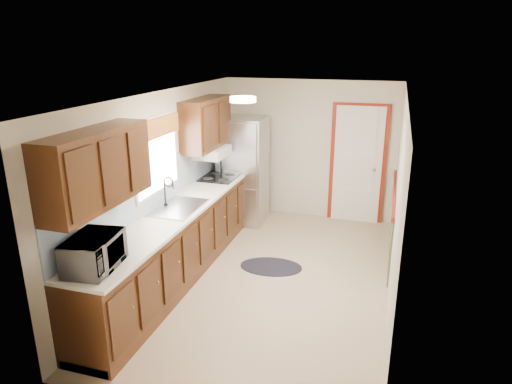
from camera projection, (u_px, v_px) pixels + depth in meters
The scene contains 8 objects.
room_shell at pixel (272, 193), 5.68m from camera, with size 3.20×5.20×2.52m.
kitchen_run at pixel (173, 219), 5.88m from camera, with size 0.63×4.00×2.20m.
back_wall_trim at pixel (365, 176), 7.51m from camera, with size 1.12×2.30×2.08m.
ceiling_fixture at pixel (243, 99), 5.22m from camera, with size 0.30×0.30×0.06m, color #FFD88C.
microwave at pixel (93, 249), 4.26m from camera, with size 0.59×0.33×0.40m, color white.
refrigerator at pixel (243, 170), 7.79m from camera, with size 0.77×0.77×1.81m.
rug at pixel (271, 267), 6.36m from camera, with size 0.87×0.56×0.01m, color black.
cooktop at pixel (220, 177), 7.22m from camera, with size 0.53×0.64×0.02m, color black.
Camera 1 is at (1.39, -5.22, 2.98)m, focal length 32.00 mm.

